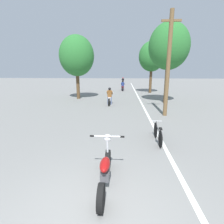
# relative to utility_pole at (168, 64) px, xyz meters

# --- Properties ---
(lane_stripe_edge) EXTENTS (0.14, 48.00, 0.01)m
(lane_stripe_edge) POSITION_rel_utility_pole_xyz_m (-1.04, 4.93, -3.10)
(lane_stripe_edge) COLOR white
(lane_stripe_edge) RESTS_ON ground
(utility_pole) EXTENTS (1.10, 0.24, 6.03)m
(utility_pole) POSITION_rel_utility_pole_xyz_m (0.00, 0.00, 0.00)
(utility_pole) COLOR brown
(utility_pole) RESTS_ON ground
(roadside_tree_right_near) EXTENTS (3.25, 2.92, 6.50)m
(roadside_tree_right_near) POSITION_rel_utility_pole_xyz_m (0.99, 4.36, 1.50)
(roadside_tree_right_near) COLOR #513A23
(roadside_tree_right_near) RESTS_ON ground
(roadside_tree_right_far) EXTENTS (3.09, 2.78, 6.15)m
(roadside_tree_right_far) POSITION_rel_utility_pole_xyz_m (0.70, 11.40, 1.24)
(roadside_tree_right_far) COLOR #513A23
(roadside_tree_right_far) RESTS_ON ground
(roadside_tree_left) EXTENTS (3.28, 2.95, 5.96)m
(roadside_tree_left) POSITION_rel_utility_pole_xyz_m (-7.07, 6.18, 0.95)
(roadside_tree_left) COLOR #513A23
(roadside_tree_left) RESTS_ON ground
(motorcycle_foreground) EXTENTS (0.91, 2.08, 1.09)m
(motorcycle_foreground) POSITION_rel_utility_pole_xyz_m (-2.99, -7.01, -2.68)
(motorcycle_foreground) COLOR black
(motorcycle_foreground) RESTS_ON ground
(motorcycle_rider_lead) EXTENTS (0.50, 1.95, 1.39)m
(motorcycle_rider_lead) POSITION_rel_utility_pole_xyz_m (-3.73, 3.40, -2.58)
(motorcycle_rider_lead) COLOR black
(motorcycle_rider_lead) RESTS_ON ground
(motorcycle_rider_mid) EXTENTS (0.50, 2.13, 1.38)m
(motorcycle_rider_mid) POSITION_rel_utility_pole_xyz_m (-2.75, 13.64, -2.57)
(motorcycle_rider_mid) COLOR black
(motorcycle_rider_mid) RESTS_ON ground
(motorcycle_rider_far) EXTENTS (0.50, 2.02, 1.36)m
(motorcycle_rider_far) POSITION_rel_utility_pole_xyz_m (-2.80, 24.78, -2.58)
(motorcycle_rider_far) COLOR black
(motorcycle_rider_far) RESTS_ON ground
(bicycle_parked) EXTENTS (0.44, 1.63, 0.73)m
(bicycle_parked) POSITION_rel_utility_pole_xyz_m (-1.22, -4.23, -2.76)
(bicycle_parked) COLOR black
(bicycle_parked) RESTS_ON ground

